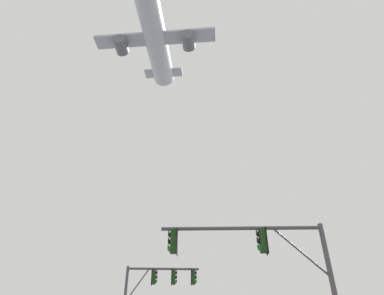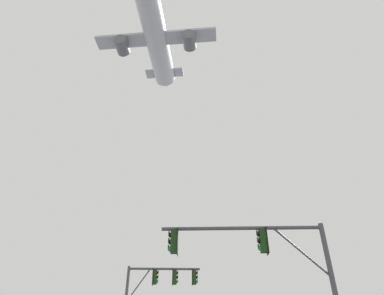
{
  "view_description": "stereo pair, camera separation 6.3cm",
  "coord_description": "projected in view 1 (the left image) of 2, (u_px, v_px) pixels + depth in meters",
  "views": [
    {
      "loc": [
        -0.53,
        -5.99,
        1.35
      ],
      "look_at": [
        -0.59,
        16.58,
        15.54
      ],
      "focal_mm": 30.88,
      "sensor_mm": 36.0,
      "label": 1
    },
    {
      "loc": [
        -0.47,
        -5.99,
        1.35
      ],
      "look_at": [
        -0.59,
        16.58,
        15.54
      ],
      "focal_mm": 30.88,
      "sensor_mm": 36.0,
      "label": 2
    }
  ],
  "objects": [
    {
      "name": "airplane",
      "position": [
        155.0,
        34.0,
        55.69
      ],
      "size": [
        20.65,
        26.72,
        7.28
      ],
      "color": "#B7BCC6"
    },
    {
      "name": "signal_pole_far",
      "position": [
        155.0,
        290.0,
        21.43
      ],
      "size": [
        4.86,
        0.56,
        6.39
      ],
      "color": "#4C4C51",
      "rests_on": "ground"
    },
    {
      "name": "signal_pole_near",
      "position": [
        268.0,
        260.0,
        12.71
      ],
      "size": [
        6.56,
        0.55,
        5.85
      ],
      "color": "#4C4C51",
      "rests_on": "ground"
    }
  ]
}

